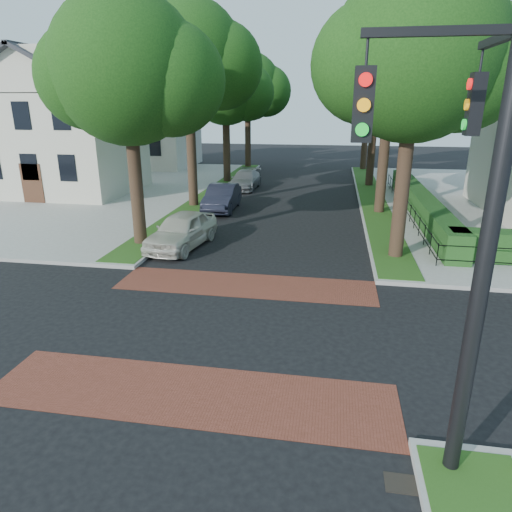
# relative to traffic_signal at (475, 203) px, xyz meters

# --- Properties ---
(ground) EXTENTS (120.00, 120.00, 0.00)m
(ground) POSITION_rel_traffic_signal_xyz_m (-4.89, 4.41, -4.71)
(ground) COLOR black
(ground) RESTS_ON ground
(sidewalk_nw) EXTENTS (30.00, 30.00, 0.15)m
(sidewalk_nw) POSITION_rel_traffic_signal_xyz_m (-24.39, 23.41, -4.63)
(sidewalk_nw) COLOR gray
(sidewalk_nw) RESTS_ON ground
(crosswalk_far) EXTENTS (9.00, 2.20, 0.01)m
(crosswalk_far) POSITION_rel_traffic_signal_xyz_m (-4.89, 7.61, -4.70)
(crosswalk_far) COLOR brown
(crosswalk_far) RESTS_ON ground
(crosswalk_near) EXTENTS (9.00, 2.20, 0.01)m
(crosswalk_near) POSITION_rel_traffic_signal_xyz_m (-4.89, 1.21, -4.70)
(crosswalk_near) COLOR brown
(crosswalk_near) RESTS_ON ground
(storm_drain) EXTENTS (0.65, 0.45, 0.01)m
(storm_drain) POSITION_rel_traffic_signal_xyz_m (-0.59, -0.59, -4.70)
(storm_drain) COLOR black
(storm_drain) RESTS_ON ground
(grass_strip_ne) EXTENTS (1.60, 29.80, 0.02)m
(grass_strip_ne) POSITION_rel_traffic_signal_xyz_m (0.51, 23.51, -4.55)
(grass_strip_ne) COLOR #254B15
(grass_strip_ne) RESTS_ON sidewalk_ne
(grass_strip_nw) EXTENTS (1.60, 29.80, 0.02)m
(grass_strip_nw) POSITION_rel_traffic_signal_xyz_m (-10.29, 23.51, -4.55)
(grass_strip_nw) COLOR #254B15
(grass_strip_nw) RESTS_ON sidewalk_nw
(tree_right_near) EXTENTS (7.75, 6.67, 10.66)m
(tree_right_near) POSITION_rel_traffic_signal_xyz_m (0.72, 11.65, 2.92)
(tree_right_near) COLOR black
(tree_right_near) RESTS_ON sidewalk_ne
(tree_right_mid) EXTENTS (8.25, 7.09, 11.22)m
(tree_right_mid) POSITION_rel_traffic_signal_xyz_m (0.72, 19.66, 3.28)
(tree_right_mid) COLOR black
(tree_right_mid) RESTS_ON sidewalk_ne
(tree_right_far) EXTENTS (7.25, 6.23, 9.74)m
(tree_right_far) POSITION_rel_traffic_signal_xyz_m (0.71, 28.64, 2.20)
(tree_right_far) COLOR black
(tree_right_far) RESTS_ON sidewalk_ne
(tree_right_back) EXTENTS (7.50, 6.45, 10.20)m
(tree_right_back) POSITION_rel_traffic_signal_xyz_m (0.72, 37.64, 2.56)
(tree_right_back) COLOR black
(tree_right_back) RESTS_ON sidewalk_ne
(tree_left_near) EXTENTS (7.50, 6.45, 10.20)m
(tree_left_near) POSITION_rel_traffic_signal_xyz_m (-10.28, 11.64, 2.56)
(tree_left_near) COLOR black
(tree_left_near) RESTS_ON sidewalk_nw
(tree_left_mid) EXTENTS (8.00, 6.88, 11.48)m
(tree_left_mid) POSITION_rel_traffic_signal_xyz_m (-10.28, 19.66, 3.64)
(tree_left_mid) COLOR black
(tree_left_mid) RESTS_ON sidewalk_nw
(tree_left_far) EXTENTS (7.00, 6.02, 9.86)m
(tree_left_far) POSITION_rel_traffic_signal_xyz_m (-10.29, 28.63, 2.41)
(tree_left_far) COLOR black
(tree_left_far) RESTS_ON sidewalk_nw
(tree_left_back) EXTENTS (7.75, 6.66, 10.44)m
(tree_left_back) POSITION_rel_traffic_signal_xyz_m (-10.28, 37.65, 2.70)
(tree_left_back) COLOR black
(tree_left_back) RESTS_ON sidewalk_nw
(hedge_main_road) EXTENTS (1.00, 18.00, 1.20)m
(hedge_main_road) POSITION_rel_traffic_signal_xyz_m (2.81, 19.41, -3.96)
(hedge_main_road) COLOR #1B3C14
(hedge_main_road) RESTS_ON sidewalk_ne
(fence_main_road) EXTENTS (0.06, 18.00, 0.90)m
(fence_main_road) POSITION_rel_traffic_signal_xyz_m (2.01, 19.41, -4.11)
(fence_main_road) COLOR black
(fence_main_road) RESTS_ON sidewalk_ne
(house_left_near) EXTENTS (10.00, 9.00, 10.14)m
(house_left_near) POSITION_rel_traffic_signal_xyz_m (-20.38, 22.41, 0.33)
(house_left_near) COLOR beige
(house_left_near) RESTS_ON sidewalk_nw
(house_left_far) EXTENTS (10.00, 9.00, 10.14)m
(house_left_far) POSITION_rel_traffic_signal_xyz_m (-20.38, 36.41, 0.33)
(house_left_far) COLOR beige
(house_left_far) RESTS_ON sidewalk_nw
(traffic_signal) EXTENTS (2.17, 2.00, 8.00)m
(traffic_signal) POSITION_rel_traffic_signal_xyz_m (0.00, 0.00, 0.00)
(traffic_signal) COLOR black
(traffic_signal) RESTS_ON sidewalk_se
(parked_car_front) EXTENTS (2.46, 4.77, 1.55)m
(parked_car_front) POSITION_rel_traffic_signal_xyz_m (-8.49, 11.51, -3.93)
(parked_car_front) COLOR beige
(parked_car_front) RESTS_ON ground
(parked_car_middle) EXTENTS (1.78, 4.64, 1.51)m
(parked_car_middle) POSITION_rel_traffic_signal_xyz_m (-8.49, 18.94, -3.95)
(parked_car_middle) COLOR black
(parked_car_middle) RESTS_ON ground
(parked_car_rear) EXTENTS (1.95, 4.61, 1.33)m
(parked_car_rear) POSITION_rel_traffic_signal_xyz_m (-8.49, 26.12, -4.04)
(parked_car_rear) COLOR gray
(parked_car_rear) RESTS_ON ground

